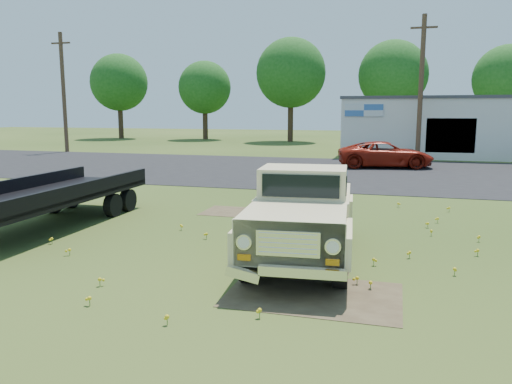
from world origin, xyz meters
TOP-DOWN VIEW (x-y plane):
  - ground at (0.00, 0.00)m, footprint 140.00×140.00m
  - asphalt_lot at (0.00, 15.00)m, footprint 90.00×14.00m
  - dirt_patch_a at (1.50, -3.00)m, footprint 3.00×2.00m
  - dirt_patch_b at (-2.00, 3.50)m, footprint 2.20×1.60m
  - commercial_building at (6.00, 26.99)m, footprint 14.20×8.20m
  - utility_pole_west at (-22.00, 22.00)m, footprint 1.60×0.30m
  - utility_pole_mid at (4.00, 22.00)m, footprint 1.60×0.30m
  - treeline_a at (-28.00, 40.00)m, footprint 6.40×6.40m
  - treeline_b at (-18.00, 41.00)m, footprint 5.76×5.76m
  - treeline_c at (-8.00, 39.50)m, footprint 7.04×7.04m
  - treeline_d at (2.00, 40.50)m, footprint 6.72×6.72m
  - treeline_e at (12.00, 39.00)m, footprint 6.08×6.08m
  - vintage_pickup_truck at (0.90, -0.85)m, footprint 2.63×5.71m
  - flatbed_trailer at (-6.49, 0.23)m, footprint 2.51×7.37m
  - red_pickup at (2.12, 17.67)m, footprint 5.59×3.36m

SIDE VIEW (x-z plane):
  - ground at x=0.00m, z-range 0.00..0.00m
  - asphalt_lot at x=0.00m, z-range -0.01..0.01m
  - dirt_patch_a at x=1.50m, z-range -0.01..0.01m
  - dirt_patch_b at x=-2.00m, z-range -0.01..0.01m
  - red_pickup at x=2.12m, z-range 0.00..1.45m
  - flatbed_trailer at x=-6.49m, z-range 0.00..2.00m
  - vintage_pickup_truck at x=0.90m, z-range 0.00..2.01m
  - commercial_building at x=6.00m, z-range 0.03..4.18m
  - utility_pole_west at x=-22.00m, z-range 0.10..9.10m
  - utility_pole_mid at x=4.00m, z-range 0.10..9.10m
  - treeline_b at x=-18.00m, z-range 1.38..9.95m
  - treeline_e at x=12.00m, z-range 1.46..10.51m
  - treeline_a at x=-28.00m, z-range 1.54..11.06m
  - treeline_d at x=2.00m, z-range 1.62..11.62m
  - treeline_c at x=-8.00m, z-range 1.70..12.17m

